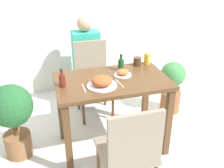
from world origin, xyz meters
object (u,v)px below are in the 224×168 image
at_px(person_figure, 87,61).
at_px(chair_near, 129,150).
at_px(food_plate, 102,82).
at_px(side_plate, 123,73).
at_px(sauce_bottle, 62,80).
at_px(juice_glass, 147,58).
at_px(drink_cup, 137,61).
at_px(condiment_bottle, 121,64).
at_px(potted_plant_left, 13,114).
at_px(potted_plant_right, 172,84).
at_px(chair_far, 93,75).

bearing_deg(person_figure, chair_near, -91.09).
bearing_deg(food_plate, side_plate, 33.21).
distance_m(food_plate, sauce_bottle, 0.35).
height_order(chair_near, juice_glass, chair_near).
bearing_deg(side_plate, drink_cup, 41.40).
xyz_separation_m(juice_glass, condiment_bottle, (-0.33, -0.09, 0.01)).
bearing_deg(chair_near, juice_glass, -119.31).
height_order(chair_near, potted_plant_left, chair_near).
bearing_deg(sauce_bottle, chair_near, -60.22).
distance_m(chair_near, potted_plant_right, 1.53).
bearing_deg(potted_plant_left, chair_far, 32.83).
distance_m(chair_far, potted_plant_right, 1.00).
bearing_deg(chair_far, chair_near, -91.65).
height_order(chair_far, person_figure, person_figure).
bearing_deg(drink_cup, person_figure, 116.54).
bearing_deg(food_plate, drink_cup, 37.38).
xyz_separation_m(food_plate, drink_cup, (0.48, 0.37, 0.00)).
distance_m(juice_glass, potted_plant_left, 1.46).
xyz_separation_m(chair_near, potted_plant_right, (0.99, 1.16, -0.14)).
xyz_separation_m(chair_far, food_plate, (-0.09, -0.83, 0.30)).
distance_m(side_plate, person_figure, 1.03).
bearing_deg(person_figure, chair_far, -88.56).
distance_m(chair_far, side_plate, 0.74).
bearing_deg(condiment_bottle, juice_glass, 15.54).
xyz_separation_m(chair_near, food_plate, (-0.05, 0.59, 0.30)).
distance_m(chair_near, person_figure, 1.74).
xyz_separation_m(chair_far, potted_plant_left, (-0.91, -0.59, -0.04)).
xyz_separation_m(potted_plant_right, person_figure, (-0.96, 0.58, 0.21)).
distance_m(condiment_bottle, person_figure, 0.92).
distance_m(condiment_bottle, potted_plant_right, 0.95).
relative_size(condiment_bottle, potted_plant_left, 0.23).
distance_m(juice_glass, person_figure, 0.96).
bearing_deg(condiment_bottle, potted_plant_right, 19.96).
xyz_separation_m(juice_glass, potted_plant_left, (-1.41, -0.13, -0.36)).
relative_size(chair_far, potted_plant_left, 1.18).
bearing_deg(food_plate, juice_glass, 32.46).
distance_m(chair_near, potted_plant_left, 1.20).
distance_m(potted_plant_left, person_figure, 1.28).
xyz_separation_m(chair_near, chair_far, (0.04, 1.42, 0.00)).
xyz_separation_m(sauce_bottle, condiment_bottle, (0.61, 0.20, 0.00)).
height_order(condiment_bottle, potted_plant_right, condiment_bottle).
bearing_deg(person_figure, potted_plant_left, -134.83).
bearing_deg(food_plate, chair_near, -84.83).
relative_size(drink_cup, condiment_bottle, 0.51).
height_order(food_plate, side_plate, food_plate).
relative_size(chair_near, potted_plant_right, 1.36).
bearing_deg(potted_plant_left, food_plate, -16.80).
bearing_deg(drink_cup, condiment_bottle, -159.75).
height_order(food_plate, potted_plant_left, food_plate).
distance_m(chair_near, sauce_bottle, 0.85).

